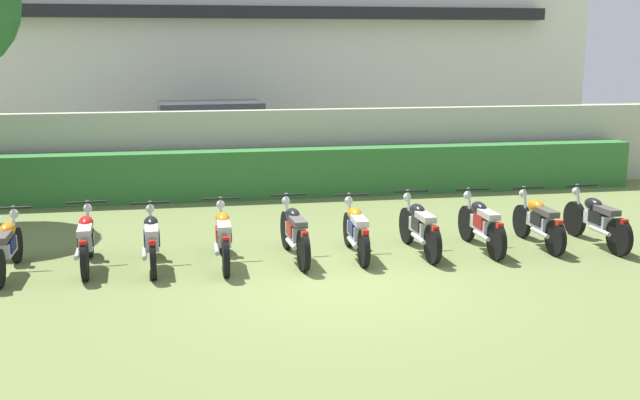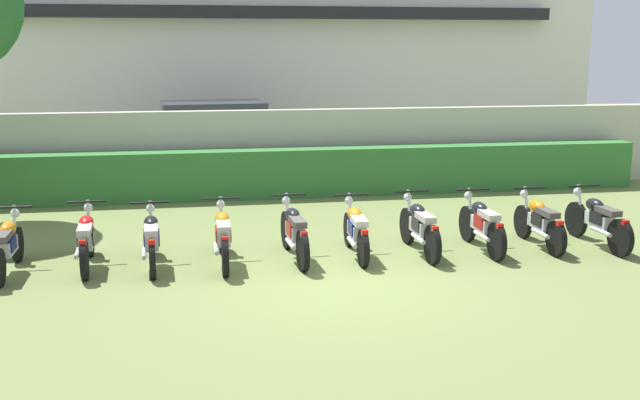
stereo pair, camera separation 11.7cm
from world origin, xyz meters
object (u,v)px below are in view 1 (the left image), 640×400
object	(u,v)px
motorcycle_in_row_0	(7,246)
motorcycle_in_row_8	(539,221)
motorcycle_in_row_2	(152,240)
motorcycle_in_row_9	(597,220)
motorcycle_in_row_4	(294,231)
motorcycle_in_row_6	(419,226)
parked_car	(217,137)
motorcycle_in_row_5	(356,230)
motorcycle_in_row_1	(86,240)
motorcycle_in_row_3	(223,236)
motorcycle_in_row_7	(481,224)

from	to	relation	value
motorcycle_in_row_0	motorcycle_in_row_8	bearing A→B (deg)	-90.48
motorcycle_in_row_2	motorcycle_in_row_9	xyz separation A→B (m)	(7.46, -0.03, 0.01)
motorcycle_in_row_2	motorcycle_in_row_4	bearing A→B (deg)	-91.63
motorcycle_in_row_6	motorcycle_in_row_9	distance (m)	3.14
parked_car	motorcycle_in_row_4	xyz separation A→B (m)	(0.84, -8.73, -0.48)
motorcycle_in_row_5	motorcycle_in_row_4	bearing A→B (deg)	91.50
motorcycle_in_row_2	motorcycle_in_row_8	world-z (taller)	motorcycle_in_row_8
motorcycle_in_row_1	motorcycle_in_row_8	size ratio (longest dim) A/B	1.04
motorcycle_in_row_8	motorcycle_in_row_6	bearing A→B (deg)	90.82
motorcycle_in_row_0	motorcycle_in_row_9	xyz separation A→B (m)	(9.58, -0.05, 0.02)
motorcycle_in_row_2	motorcycle_in_row_9	distance (m)	7.46
motorcycle_in_row_3	motorcycle_in_row_4	world-z (taller)	motorcycle_in_row_4
motorcycle_in_row_1	motorcycle_in_row_3	world-z (taller)	motorcycle_in_row_3
motorcycle_in_row_3	motorcycle_in_row_2	bearing A→B (deg)	89.01
motorcycle_in_row_1	motorcycle_in_row_7	bearing A→B (deg)	-94.45
motorcycle_in_row_2	motorcycle_in_row_3	size ratio (longest dim) A/B	0.93
motorcycle_in_row_7	motorcycle_in_row_3	bearing A→B (deg)	90.10
motorcycle_in_row_1	motorcycle_in_row_9	distance (m)	8.45
motorcycle_in_row_0	motorcycle_in_row_9	distance (m)	9.58
motorcycle_in_row_9	motorcycle_in_row_4	bearing A→B (deg)	86.73
parked_car	motorcycle_in_row_3	world-z (taller)	parked_car
parked_car	motorcycle_in_row_4	bearing A→B (deg)	-88.67
motorcycle_in_row_1	motorcycle_in_row_6	bearing A→B (deg)	-94.57
motorcycle_in_row_0	motorcycle_in_row_5	size ratio (longest dim) A/B	1.03
motorcycle_in_row_6	motorcycle_in_row_4	bearing A→B (deg)	88.15
motorcycle_in_row_4	motorcycle_in_row_1	bearing A→B (deg)	84.85
motorcycle_in_row_6	motorcycle_in_row_7	distance (m)	1.08
motorcycle_in_row_2	motorcycle_in_row_6	bearing A→B (deg)	-92.51
motorcycle_in_row_3	motorcycle_in_row_5	bearing A→B (deg)	-87.91
motorcycle_in_row_0	motorcycle_in_row_1	bearing A→B (deg)	-84.47
motorcycle_in_row_7	motorcycle_in_row_8	size ratio (longest dim) A/B	1.03
motorcycle_in_row_5	motorcycle_in_row_9	distance (m)	4.21
parked_car	motorcycle_in_row_5	distance (m)	8.94
motorcycle_in_row_0	motorcycle_in_row_3	world-z (taller)	motorcycle_in_row_3
parked_car	motorcycle_in_row_8	world-z (taller)	parked_car
motorcycle_in_row_1	motorcycle_in_row_6	xyz separation A→B (m)	(5.31, -0.10, 0.01)
motorcycle_in_row_1	motorcycle_in_row_9	world-z (taller)	motorcycle_in_row_9
motorcycle_in_row_2	motorcycle_in_row_8	size ratio (longest dim) A/B	1.00
motorcycle_in_row_0	motorcycle_in_row_4	distance (m)	4.36
motorcycle_in_row_5	motorcycle_in_row_7	distance (m)	2.15
motorcycle_in_row_0	motorcycle_in_row_2	xyz separation A→B (m)	(2.12, -0.02, 0.01)
motorcycle_in_row_4	motorcycle_in_row_8	size ratio (longest dim) A/B	1.08
motorcycle_in_row_4	motorcycle_in_row_6	bearing A→B (deg)	-93.88
motorcycle_in_row_0	motorcycle_in_row_9	bearing A→B (deg)	-91.30
motorcycle_in_row_9	parked_car	bearing A→B (deg)	32.19
motorcycle_in_row_2	motorcycle_in_row_4	xyz separation A→B (m)	(2.24, 0.06, 0.02)
motorcycle_in_row_5	motorcycle_in_row_1	bearing A→B (deg)	90.28
motorcycle_in_row_1	parked_car	bearing A→B (deg)	-18.95
motorcycle_in_row_1	motorcycle_in_row_2	bearing A→B (deg)	-101.97
motorcycle_in_row_0	motorcycle_in_row_8	world-z (taller)	motorcycle_in_row_8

